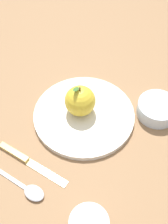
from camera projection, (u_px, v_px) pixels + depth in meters
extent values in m
plane|color=olive|center=(71.00, 123.00, 0.76)|extent=(2.40, 2.40, 0.00)
cylinder|color=silver|center=(84.00, 115.00, 0.77)|extent=(0.26, 0.26, 0.01)
torus|color=silver|center=(84.00, 114.00, 0.77)|extent=(0.26, 0.26, 0.01)
sphere|color=gold|center=(80.00, 101.00, 0.74)|extent=(0.08, 0.08, 0.08)
cylinder|color=#4C3319|center=(80.00, 89.00, 0.70)|extent=(0.00, 0.00, 0.01)
ellipsoid|color=#386628|center=(76.00, 89.00, 0.70)|extent=(0.03, 0.02, 0.01)
cylinder|color=silver|center=(157.00, 109.00, 0.77)|extent=(0.10, 0.10, 0.04)
torus|color=silver|center=(158.00, 105.00, 0.75)|extent=(0.10, 0.10, 0.01)
cylinder|color=#9FABB3|center=(158.00, 106.00, 0.76)|extent=(0.08, 0.08, 0.01)
torus|color=silver|center=(89.00, 222.00, 0.55)|extent=(0.08, 0.08, 0.01)
cylinder|color=#958B99|center=(89.00, 223.00, 0.55)|extent=(0.06, 0.06, 0.01)
cube|color=#D8B766|center=(46.00, 173.00, 0.67)|extent=(0.08, 0.10, 0.00)
cube|color=#D8B766|center=(14.00, 152.00, 0.70)|extent=(0.06, 0.07, 0.01)
ellipsoid|color=silver|center=(34.00, 193.00, 0.64)|extent=(0.06, 0.06, 0.01)
cube|color=silver|center=(6.00, 175.00, 0.67)|extent=(0.08, 0.10, 0.01)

